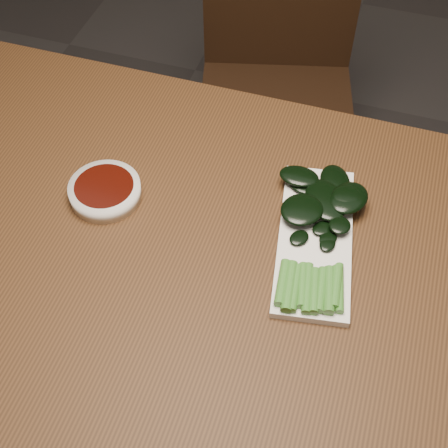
# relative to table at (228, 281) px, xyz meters

# --- Properties ---
(ground) EXTENTS (6.00, 6.00, 0.00)m
(ground) POSITION_rel_table_xyz_m (0.00, 0.00, -0.68)
(ground) COLOR #2E2C2C
(ground) RESTS_ON ground
(table) EXTENTS (1.40, 0.80, 0.75)m
(table) POSITION_rel_table_xyz_m (0.00, 0.00, 0.00)
(table) COLOR #452913
(table) RESTS_ON ground
(chair_far) EXTENTS (0.51, 0.51, 0.89)m
(chair_far) POSITION_rel_table_xyz_m (-0.11, 0.79, -0.19)
(chair_far) COLOR black
(chair_far) RESTS_ON ground
(sauce_bowl) EXTENTS (0.12, 0.12, 0.03)m
(sauce_bowl) POSITION_rel_table_xyz_m (-0.24, 0.06, 0.09)
(sauce_bowl) COLOR white
(sauce_bowl) RESTS_ON table
(serving_plate) EXTENTS (0.17, 0.32, 0.01)m
(serving_plate) POSITION_rel_table_xyz_m (0.13, 0.07, 0.08)
(serving_plate) COLOR white
(serving_plate) RESTS_ON table
(gai_lan) EXTENTS (0.17, 0.32, 0.03)m
(gai_lan) POSITION_rel_table_xyz_m (0.13, 0.10, 0.10)
(gai_lan) COLOR #45892F
(gai_lan) RESTS_ON serving_plate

